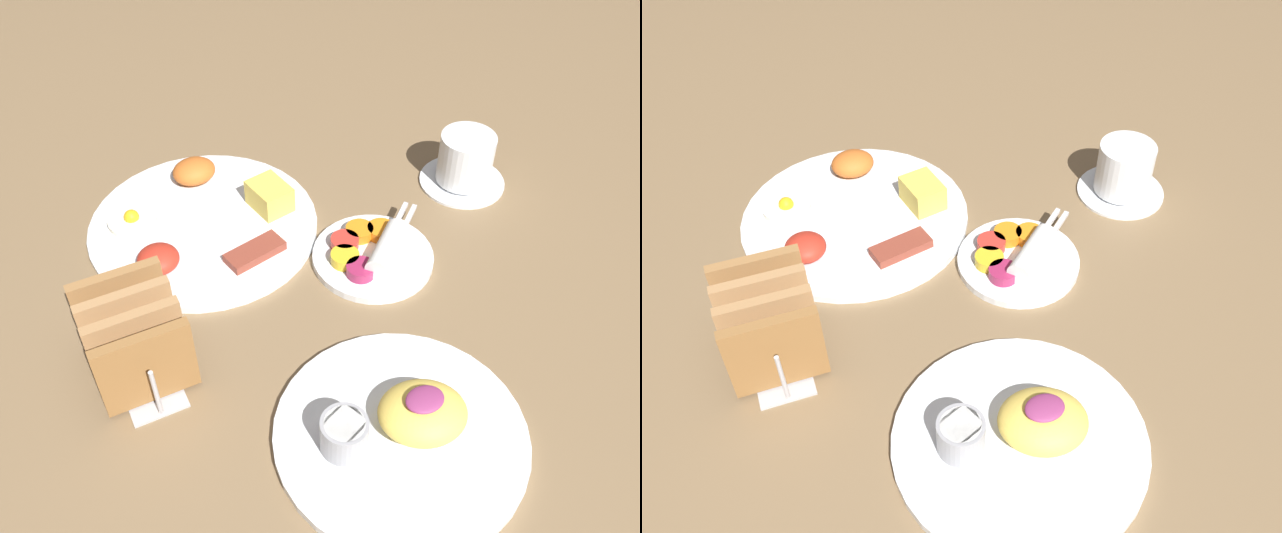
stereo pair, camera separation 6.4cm
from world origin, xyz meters
TOP-DOWN VIEW (x-y plane):
  - ground_plane at (0.00, 0.00)m, footprint 3.00×3.00m
  - plate_breakfast at (-0.04, 0.21)m, footprint 0.30×0.30m
  - plate_condiments at (0.13, 0.06)m, footprint 0.16×0.15m
  - plate_foreground at (0.03, -0.18)m, footprint 0.26×0.26m
  - toast_rack at (-0.18, 0.03)m, footprint 0.10×0.15m
  - coffee_cup at (0.32, 0.14)m, footprint 0.12×0.12m

SIDE VIEW (x-z plane):
  - ground_plane at x=0.00m, z-range 0.00..0.00m
  - plate_breakfast at x=-0.04m, z-range -0.01..0.03m
  - plate_condiments at x=0.13m, z-range -0.01..0.03m
  - plate_foreground at x=0.03m, z-range -0.01..0.04m
  - coffee_cup at x=0.32m, z-range 0.00..0.08m
  - toast_rack at x=-0.18m, z-range 0.00..0.10m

